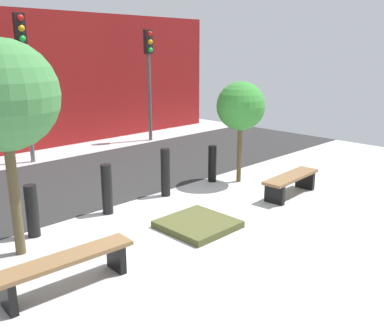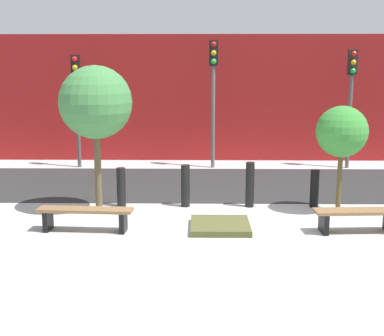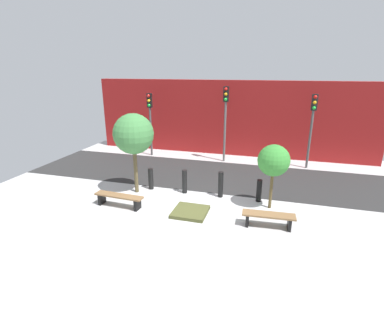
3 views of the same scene
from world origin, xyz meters
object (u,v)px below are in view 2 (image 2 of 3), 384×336
(planter_bed, at_px, (220,226))
(traffic_light_mid_east, at_px, (351,87))
(traffic_light_mid_west, at_px, (213,81))
(bollard_left, at_px, (185,186))
(bench_right, at_px, (357,216))
(bollard_center, at_px, (250,185))
(tree_behind_left_bench, at_px, (96,103))
(tree_behind_right_bench, at_px, (342,132))
(bench_left, at_px, (85,215))
(bollard_right, at_px, (314,189))
(bollard_far_left, at_px, (121,187))
(traffic_light_west, at_px, (76,90))

(planter_bed, height_order, traffic_light_mid_east, traffic_light_mid_east)
(traffic_light_mid_west, bearing_deg, bollard_left, -98.79)
(bench_right, height_order, bollard_center, bollard_center)
(tree_behind_left_bench, relative_size, tree_behind_right_bench, 1.36)
(tree_behind_left_bench, distance_m, traffic_light_mid_east, 8.79)
(bench_left, distance_m, tree_behind_right_bench, 5.76)
(planter_bed, height_order, bollard_right, bollard_right)
(bench_left, distance_m, tree_behind_left_bench, 2.55)
(bench_right, relative_size, planter_bed, 1.42)
(bollard_left, distance_m, traffic_light_mid_west, 5.39)
(bollard_left, distance_m, bollard_right, 3.00)
(bollard_far_left, relative_size, traffic_light_mid_west, 0.23)
(planter_bed, height_order, bollard_left, bollard_left)
(traffic_light_west, bearing_deg, bench_right, -43.97)
(traffic_light_west, bearing_deg, traffic_light_mid_east, 0.00)
(tree_behind_right_bench, height_order, bollard_far_left, tree_behind_right_bench)
(traffic_light_west, bearing_deg, bollard_right, -36.40)
(bench_right, height_order, tree_behind_right_bench, tree_behind_right_bench)
(bench_left, distance_m, bollard_center, 3.94)
(bollard_far_left, distance_m, bollard_left, 1.50)
(bench_left, relative_size, bollard_right, 2.17)
(tree_behind_left_bench, height_order, tree_behind_right_bench, tree_behind_left_bench)
(bollard_right, bearing_deg, bench_right, -77.06)
(planter_bed, distance_m, traffic_light_mid_east, 8.24)
(bench_right, distance_m, bollard_center, 2.73)
(tree_behind_left_bench, distance_m, traffic_light_west, 5.55)
(tree_behind_left_bench, relative_size, bollard_left, 3.30)
(bollard_far_left, xyz_separation_m, traffic_light_mid_west, (2.25, 4.84, 2.30))
(tree_behind_right_bench, bearing_deg, bench_right, -90.00)
(bollard_far_left, relative_size, bollard_right, 1.04)
(tree_behind_left_bench, bearing_deg, bench_left, -90.00)
(bollard_right, bearing_deg, planter_bed, -142.61)
(bollard_center, bearing_deg, traffic_light_mid_east, 53.60)
(tree_behind_left_bench, xyz_separation_m, bollard_left, (1.94, 0.46, -1.95))
(tree_behind_left_bench, bearing_deg, traffic_light_mid_west, 63.14)
(traffic_light_west, distance_m, traffic_light_mid_east, 8.63)
(bench_right, distance_m, bollard_left, 3.94)
(tree_behind_left_bench, relative_size, bollard_center, 3.09)
(bollard_center, bearing_deg, planter_bed, -113.57)
(traffic_light_mid_west, bearing_deg, bollard_far_left, -114.89)
(tree_behind_left_bench, xyz_separation_m, bollard_center, (3.44, 0.46, -1.91))
(bollard_left, bearing_deg, planter_bed, -66.43)
(bollard_center, bearing_deg, bollard_left, 180.00)
(tree_behind_right_bench, height_order, traffic_light_west, traffic_light_west)
(bench_right, relative_size, bollard_center, 1.62)
(bollard_left, relative_size, traffic_light_west, 0.28)
(bench_left, bearing_deg, bollard_center, 32.49)
(bollard_left, bearing_deg, traffic_light_mid_west, 81.21)
(traffic_light_west, bearing_deg, planter_bed, -56.64)
(bench_right, xyz_separation_m, bollard_left, (-3.44, 1.92, 0.17))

